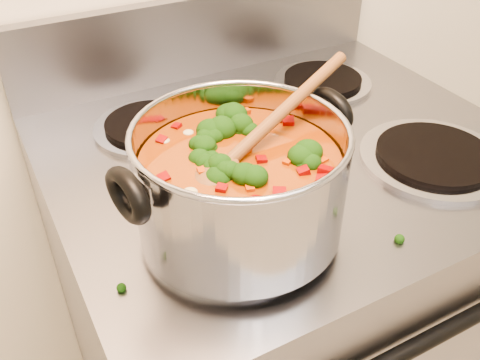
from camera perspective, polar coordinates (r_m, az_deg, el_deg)
name	(u,v)px	position (r m, az deg, el deg)	size (l,w,h in m)	color
electric_range	(274,318)	(1.21, 3.70, -14.48)	(0.78, 0.70, 1.08)	gray
stockpot	(240,182)	(0.67, -0.01, -0.26)	(0.33, 0.27, 0.16)	#A7A7AF
wooden_spoon	(251,141)	(0.65, 1.19, 4.19)	(0.29, 0.13, 0.09)	brown
cooktop_crumbs	(274,249)	(0.70, 3.63, -7.36)	(0.36, 0.17, 0.01)	black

